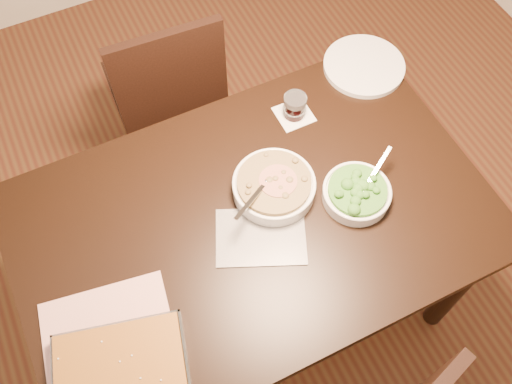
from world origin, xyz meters
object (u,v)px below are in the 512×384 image
Objects in this scene: broccoli_bowl at (357,193)px; baking_dish at (121,372)px; stew_bowl at (274,186)px; chair_far at (168,89)px; wine_tumbler at (295,106)px; dinner_plate at (364,66)px; table at (253,232)px.

broccoli_bowl reaches higher than baking_dish.
chair_far reaches higher than stew_bowl.
chair_far is (-0.29, 0.50, -0.30)m from wine_tumbler.
baking_dish is (-0.59, -0.31, -0.00)m from stew_bowl.
broccoli_bowl is 0.52m from dinner_plate.
wine_tumbler is (0.19, 0.23, 0.01)m from stew_bowl.
chair_far reaches higher than wine_tumbler.
table is 3.63× the size of baking_dish.
stew_bowl is at bearing 100.53° from chair_far.
baking_dish is 0.95m from wine_tumbler.
wine_tumbler reaches higher than table.
broccoli_bowl is at bearing -86.78° from wine_tumbler.
chair_far is (-0.31, 0.86, -0.28)m from broccoli_bowl.
dinner_plate is 0.78m from chair_far.
table is 0.34m from broccoli_bowl.
table is 4.98× the size of dinner_plate.
table is at bearing 93.24° from chair_far.
table is at bearing -135.16° from wine_tumbler.
wine_tumbler is at bearing -166.52° from dinner_plate.
table is 1.57× the size of chair_far.
stew_bowl reaches higher than baking_dish.
dinner_plate is at bearing 55.94° from broccoli_bowl.
baking_dish is 0.43× the size of chair_far.
stew_bowl is 0.59m from dinner_plate.
broccoli_bowl is at bearing 112.89° from chair_far.
wine_tumbler is at bearing 48.99° from baking_dish.
baking_dish is (-0.50, -0.26, 0.12)m from table.
broccoli_bowl is 0.78× the size of dinner_plate.
chair_far reaches higher than broccoli_bowl.
stew_bowl is 3.05× the size of wine_tumbler.
wine_tumbler is 0.09× the size of chair_far.
chair_far is at bearing 78.67° from baking_dish.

